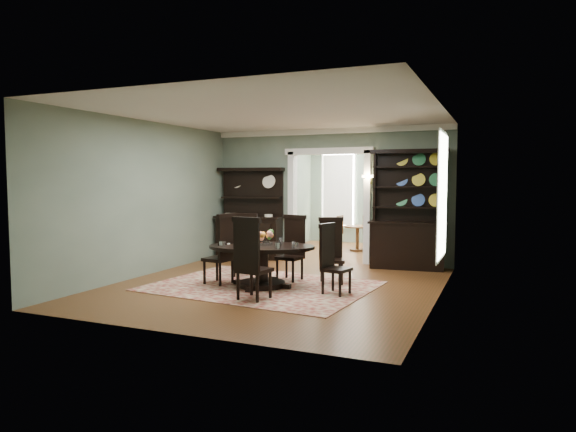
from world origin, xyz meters
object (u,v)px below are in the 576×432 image
sideboard (250,226)px  parlor_table (357,235)px  dining_table (262,258)px  welsh_dresser (408,226)px

sideboard → parlor_table: size_ratio=3.02×
dining_table → welsh_dresser: bearing=38.5°
sideboard → welsh_dresser: 3.72m
dining_table → welsh_dresser: 3.54m
parlor_table → sideboard: bearing=-134.7°
sideboard → parlor_table: sideboard is taller
dining_table → sideboard: bearing=103.8°
dining_table → welsh_dresser: welsh_dresser is taller
welsh_dresser → sideboard: bearing=174.1°
parlor_table → welsh_dresser: bearing=-51.9°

